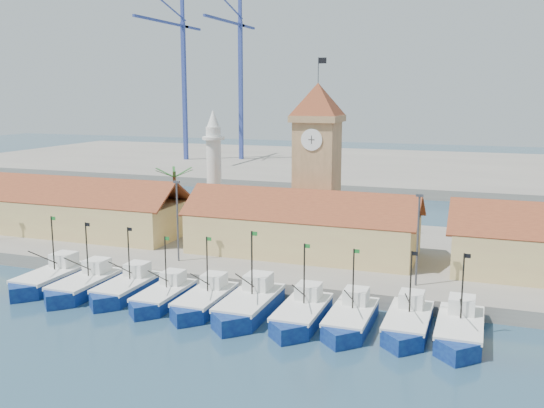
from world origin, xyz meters
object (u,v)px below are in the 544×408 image
at_px(boat_5, 248,307).
at_px(minaret, 214,170).
at_px(boat_0, 49,280).
at_px(clock_tower, 317,159).

bearing_deg(boat_5, minaret, 120.81).
bearing_deg(boat_5, boat_0, 178.61).
height_order(clock_tower, minaret, clock_tower).
distance_m(boat_0, boat_5, 22.60).
distance_m(boat_0, minaret, 27.44).
bearing_deg(clock_tower, boat_0, -134.47).
relative_size(clock_tower, minaret, 1.39).
bearing_deg(clock_tower, boat_5, -89.62).
height_order(boat_0, clock_tower, clock_tower).
xyz_separation_m(boat_0, clock_tower, (22.43, 22.86, 11.15)).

